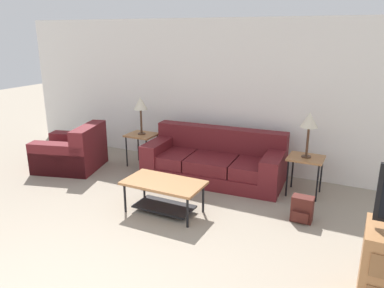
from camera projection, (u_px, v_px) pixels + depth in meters
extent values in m
cube|color=white|center=(231.00, 96.00, 6.51)|extent=(9.05, 0.06, 2.60)
cube|color=maroon|center=(213.00, 173.00, 6.22)|extent=(2.32, 1.11, 0.22)
cube|color=maroon|center=(172.00, 156.00, 6.42)|extent=(0.79, 0.91, 0.20)
cube|color=maroon|center=(213.00, 162.00, 6.14)|extent=(0.79, 0.91, 0.20)
cube|color=maroon|center=(258.00, 168.00, 5.87)|extent=(0.79, 0.91, 0.20)
cube|color=maroon|center=(221.00, 139.00, 6.38)|extent=(2.27, 0.41, 0.40)
cube|color=maroon|center=(160.00, 156.00, 6.53)|extent=(0.34, 0.98, 0.58)
cube|color=maroon|center=(274.00, 172.00, 5.80)|extent=(0.34, 0.98, 0.58)
cube|color=maroon|center=(70.00, 157.00, 6.74)|extent=(1.26, 1.21, 0.40)
cube|color=maroon|center=(89.00, 137.00, 6.56)|extent=(0.51, 0.99, 0.40)
cube|color=maroon|center=(79.00, 147.00, 7.05)|extent=(1.07, 0.53, 0.56)
cube|color=maroon|center=(60.00, 159.00, 6.39)|extent=(1.07, 0.53, 0.56)
cube|color=#A87042|center=(164.00, 183.00, 5.02)|extent=(1.08, 0.59, 0.04)
cylinder|color=black|center=(125.00, 198.00, 5.08)|extent=(0.03, 0.03, 0.41)
cylinder|color=black|center=(187.00, 212.00, 4.68)|extent=(0.03, 0.03, 0.41)
cylinder|color=black|center=(144.00, 186.00, 5.49)|extent=(0.03, 0.03, 0.41)
cylinder|color=black|center=(203.00, 198.00, 5.08)|extent=(0.03, 0.03, 0.41)
cube|color=black|center=(164.00, 206.00, 5.12)|extent=(0.81, 0.41, 0.02)
cube|color=#A87042|center=(142.00, 135.00, 6.77)|extent=(0.51, 0.45, 0.03)
cylinder|color=black|center=(127.00, 152.00, 6.79)|extent=(0.03, 0.03, 0.56)
cylinder|color=black|center=(147.00, 155.00, 6.60)|extent=(0.03, 0.03, 0.56)
cylinder|color=black|center=(138.00, 146.00, 7.11)|extent=(0.03, 0.03, 0.56)
cylinder|color=black|center=(158.00, 149.00, 6.92)|extent=(0.03, 0.03, 0.56)
cube|color=#A87042|center=(306.00, 158.00, 5.54)|extent=(0.51, 0.45, 0.03)
cylinder|color=black|center=(287.00, 179.00, 5.55)|extent=(0.03, 0.03, 0.56)
cylinder|color=black|center=(317.00, 184.00, 5.37)|extent=(0.03, 0.03, 0.56)
cylinder|color=black|center=(292.00, 170.00, 5.87)|extent=(0.03, 0.03, 0.56)
cylinder|color=black|center=(321.00, 175.00, 5.69)|extent=(0.03, 0.03, 0.56)
cylinder|color=#472D1E|center=(142.00, 134.00, 6.76)|extent=(0.14, 0.14, 0.02)
cylinder|color=#472D1E|center=(141.00, 121.00, 6.70)|extent=(0.04, 0.04, 0.44)
cone|color=beige|center=(140.00, 103.00, 6.60)|extent=(0.25, 0.25, 0.22)
cylinder|color=#472D1E|center=(306.00, 157.00, 5.53)|extent=(0.14, 0.14, 0.02)
cylinder|color=#472D1E|center=(308.00, 142.00, 5.46)|extent=(0.04, 0.04, 0.44)
cone|color=beige|center=(310.00, 120.00, 5.37)|extent=(0.25, 0.25, 0.22)
cube|color=#4C1E19|center=(302.00, 209.00, 4.85)|extent=(0.27, 0.17, 0.34)
cube|color=#4C1E19|center=(300.00, 217.00, 4.78)|extent=(0.20, 0.05, 0.14)
cylinder|color=#4C1E19|center=(298.00, 203.00, 4.97)|extent=(0.02, 0.02, 0.26)
cylinder|color=#4C1E19|center=(310.00, 206.00, 4.90)|extent=(0.02, 0.02, 0.26)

